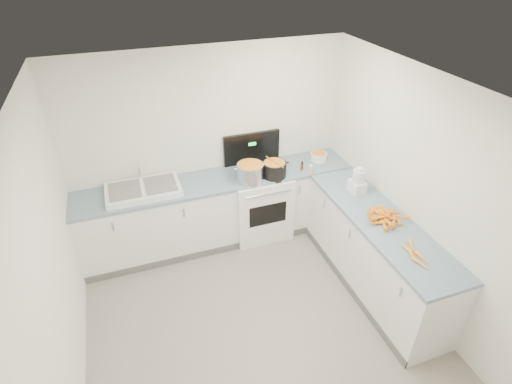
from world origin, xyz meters
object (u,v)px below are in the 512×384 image
object	(u,v)px
mixing_bowl	(319,157)
extract_bottle	(302,166)
sink	(143,190)
food_processor	(358,182)
black_pot	(274,170)
stove	(259,202)
spice_jar	(311,170)
steel_pot	(250,173)

from	to	relation	value
mixing_bowl	extract_bottle	size ratio (longest dim) A/B	2.32
sink	food_processor	world-z (taller)	food_processor
black_pot	mixing_bowl	distance (m)	0.75
stove	sink	distance (m)	1.54
mixing_bowl	extract_bottle	xyz separation A→B (m)	(-0.32, -0.16, -0.00)
mixing_bowl	spice_jar	xyz separation A→B (m)	(-0.25, -0.27, -0.01)
stove	extract_bottle	bearing A→B (deg)	-12.83
stove	steel_pot	world-z (taller)	stove
food_processor	mixing_bowl	bearing A→B (deg)	94.32
sink	steel_pot	xyz separation A→B (m)	(1.28, -0.16, 0.06)
stove	extract_bottle	distance (m)	0.76
mixing_bowl	food_processor	bearing A→B (deg)	-85.68
sink	mixing_bowl	size ratio (longest dim) A/B	3.87
sink	food_processor	distance (m)	2.52
black_pot	extract_bottle	size ratio (longest dim) A/B	3.12
steel_pot	spice_jar	xyz separation A→B (m)	(0.78, -0.09, -0.06)
black_pot	stove	bearing A→B (deg)	134.18
sink	food_processor	xyz separation A→B (m)	(2.38, -0.83, 0.10)
spice_jar	mixing_bowl	bearing A→B (deg)	46.98
black_pot	spice_jar	bearing A→B (deg)	-9.82
mixing_bowl	sink	bearing A→B (deg)	-179.41
spice_jar	food_processor	xyz separation A→B (m)	(0.32, -0.58, 0.09)
mixing_bowl	food_processor	xyz separation A→B (m)	(0.06, -0.85, 0.09)
sink	steel_pot	world-z (taller)	sink
black_pot	food_processor	xyz separation A→B (m)	(0.79, -0.66, 0.05)
sink	spice_jar	xyz separation A→B (m)	(2.06, -0.25, 0.01)
sink	stove	bearing A→B (deg)	-0.62
extract_bottle	spice_jar	size ratio (longest dim) A/B	1.04
extract_bottle	stove	bearing A→B (deg)	167.17
stove	black_pot	xyz separation A→B (m)	(0.15, -0.15, 0.55)
sink	mixing_bowl	world-z (taller)	sink
extract_bottle	food_processor	world-z (taller)	food_processor
black_pot	extract_bottle	bearing A→B (deg)	4.09
sink	black_pot	xyz separation A→B (m)	(1.60, -0.17, 0.05)
stove	black_pot	size ratio (longest dim) A/B	4.56
extract_bottle	black_pot	bearing A→B (deg)	-175.91
spice_jar	sink	bearing A→B (deg)	173.13
stove	spice_jar	xyz separation A→B (m)	(0.61, -0.23, 0.51)
stove	extract_bottle	world-z (taller)	stove
steel_pot	black_pot	bearing A→B (deg)	-1.12
black_pot	food_processor	distance (m)	1.03
sink	food_processor	size ratio (longest dim) A/B	2.69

